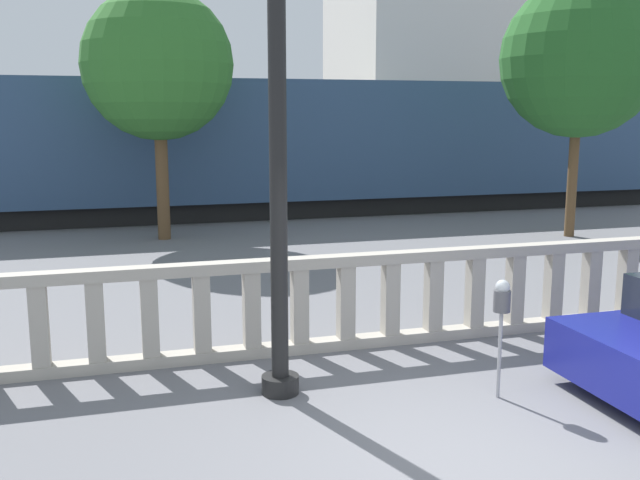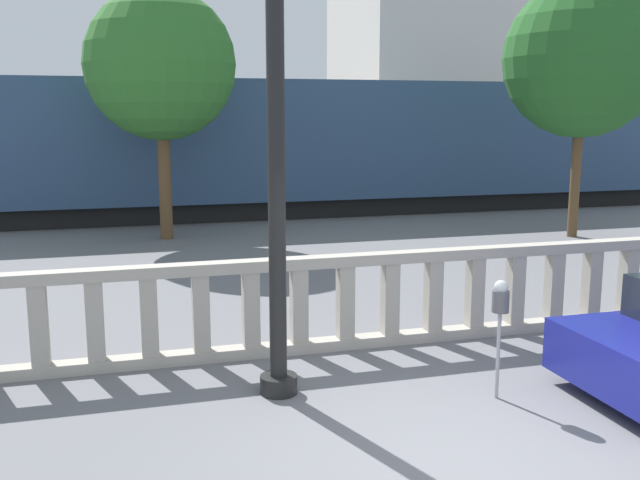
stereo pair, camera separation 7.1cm
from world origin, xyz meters
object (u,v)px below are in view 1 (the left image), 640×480
Objects in this scene: tree_right at (158,65)px; lamppost at (278,110)px; parking_meter at (502,304)px; tree_left at (580,59)px; train_far at (260,143)px; train_near at (321,145)px.

lamppost is at bearing -87.27° from tree_right.
parking_meter is 0.21× the size of tree_left.
lamppost is 12.12m from tree_left.
parking_meter is 0.05× the size of train_far.
tree_right is at bearing 92.73° from lamppost.
parking_meter is (2.22, -0.77, -2.00)m from lamppost.
tree_left reaches higher than tree_right.
tree_left is (6.97, 8.57, 3.24)m from parking_meter.
train_far is (-0.06, 8.79, -0.26)m from train_near.
tree_right is (-0.49, 10.22, 1.07)m from lamppost.
parking_meter is at bearing -98.83° from train_near.
lamppost is at bearing 160.83° from parking_meter.
tree_left is (9.19, 7.80, 1.24)m from lamppost.
train_near is at bearing -89.63° from train_far.
train_near is 3.82× the size of tree_right.
train_near is 7.77m from tree_left.
lamppost is 10.29m from tree_right.
train_near reaches higher than parking_meter.
tree_right reaches higher than parking_meter.
train_near is 0.84× the size of train_far.
train_near is 8.80m from train_far.
train_far reaches higher than parking_meter.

